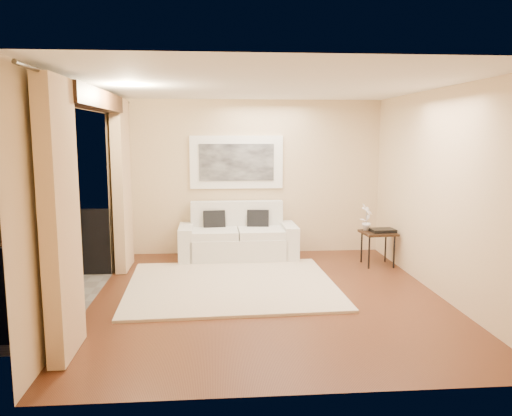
{
  "coord_description": "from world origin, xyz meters",
  "views": [
    {
      "loc": [
        -0.66,
        -6.25,
        2.11
      ],
      "look_at": [
        -0.09,
        0.84,
        1.05
      ],
      "focal_mm": 35.0,
      "sensor_mm": 36.0,
      "label": 1
    }
  ],
  "objects": [
    {
      "name": "floor",
      "position": [
        0.0,
        0.0,
        0.0
      ],
      "size": [
        5.0,
        5.0,
        0.0
      ],
      "primitive_type": "plane",
      "color": "#5B2F1B",
      "rests_on": "ground"
    },
    {
      "name": "room_shell",
      "position": [
        -2.13,
        0.0,
        2.52
      ],
      "size": [
        5.0,
        6.4,
        5.0
      ],
      "color": "white",
      "rests_on": "ground"
    },
    {
      "name": "balcony",
      "position": [
        -3.31,
        0.0,
        0.18
      ],
      "size": [
        1.81,
        2.6,
        1.17
      ],
      "color": "#605B56",
      "rests_on": "ground"
    },
    {
      "name": "curtains",
      "position": [
        -2.11,
        0.0,
        1.34
      ],
      "size": [
        0.16,
        4.8,
        2.64
      ],
      "color": "#D8B285",
      "rests_on": "ground"
    },
    {
      "name": "artwork",
      "position": [
        -0.3,
        2.46,
        1.62
      ],
      "size": [
        1.62,
        0.07,
        0.92
      ],
      "color": "white",
      "rests_on": "room_shell"
    },
    {
      "name": "rug",
      "position": [
        -0.46,
        0.49,
        0.02
      ],
      "size": [
        2.95,
        2.59,
        0.04
      ],
      "primitive_type": "cube",
      "rotation": [
        0.0,
        0.0,
        0.04
      ],
      "color": "beige",
      "rests_on": "floor"
    },
    {
      "name": "sofa",
      "position": [
        -0.3,
        2.09,
        0.34
      ],
      "size": [
        1.98,
        0.88,
        0.95
      ],
      "rotation": [
        0.0,
        0.0,
        0.01
      ],
      "color": "silver",
      "rests_on": "floor"
    },
    {
      "name": "side_table",
      "position": [
        1.93,
        1.43,
        0.49
      ],
      "size": [
        0.54,
        0.54,
        0.55
      ],
      "rotation": [
        0.0,
        0.0,
        0.08
      ],
      "color": "black",
      "rests_on": "floor"
    },
    {
      "name": "tray",
      "position": [
        2.0,
        1.41,
        0.58
      ],
      "size": [
        0.4,
        0.3,
        0.05
      ],
      "primitive_type": "cube",
      "rotation": [
        0.0,
        0.0,
        0.06
      ],
      "color": "black",
      "rests_on": "side_table"
    },
    {
      "name": "orchid",
      "position": [
        1.76,
        1.53,
        0.77
      ],
      "size": [
        0.27,
        0.28,
        0.44
      ],
      "primitive_type": "imported",
      "rotation": [
        0.0,
        0.0,
        0.86
      ],
      "color": "white",
      "rests_on": "side_table"
    },
    {
      "name": "bistro_table",
      "position": [
        -3.11,
        0.26,
        0.66
      ],
      "size": [
        0.75,
        0.75,
        0.74
      ],
      "rotation": [
        0.0,
        0.0,
        -0.22
      ],
      "color": "black",
      "rests_on": "balcony"
    },
    {
      "name": "balcony_chair_far",
      "position": [
        -3.33,
        0.3,
        0.59
      ],
      "size": [
        0.48,
        0.49,
        1.01
      ],
      "rotation": [
        0.0,
        0.0,
        3.26
      ],
      "color": "black",
      "rests_on": "balcony"
    },
    {
      "name": "ice_bucket",
      "position": [
        -3.22,
        0.36,
        0.84
      ],
      "size": [
        0.18,
        0.18,
        0.2
      ],
      "primitive_type": "cylinder",
      "color": "silver",
      "rests_on": "bistro_table"
    },
    {
      "name": "candle",
      "position": [
        -3.09,
        0.37,
        0.78
      ],
      "size": [
        0.06,
        0.06,
        0.07
      ],
      "primitive_type": "cylinder",
      "color": "red",
      "rests_on": "bistro_table"
    },
    {
      "name": "vase",
      "position": [
        -3.09,
        0.1,
        0.83
      ],
      "size": [
        0.04,
        0.04,
        0.18
      ],
      "primitive_type": "cylinder",
      "color": "silver",
      "rests_on": "bistro_table"
    },
    {
      "name": "glass_a",
      "position": [
        -2.98,
        0.16,
        0.8
      ],
      "size": [
        0.06,
        0.06,
        0.12
      ],
      "primitive_type": "cylinder",
      "color": "silver",
      "rests_on": "bistro_table"
    },
    {
      "name": "glass_b",
      "position": [
        -2.9,
        0.29,
        0.8
      ],
      "size": [
        0.06,
        0.06,
        0.12
      ],
      "primitive_type": "cylinder",
      "color": "white",
      "rests_on": "bistro_table"
    }
  ]
}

